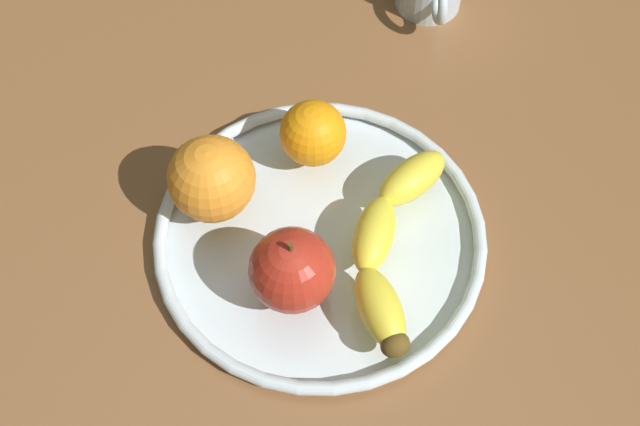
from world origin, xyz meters
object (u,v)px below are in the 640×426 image
apple (292,270)px  banana (389,242)px  orange_back_left (212,179)px  fruit_bowl (320,235)px  orange_front_left (312,133)px

apple → banana: bearing=109.7°
orange_back_left → banana: bearing=67.3°
fruit_bowl → apple: 7.65cm
apple → orange_back_left: (-9.24, -6.44, 0.27)cm
orange_front_left → fruit_bowl: bearing=0.7°
banana → orange_front_left: orange_front_left is taller
banana → orange_back_left: bearing=-93.2°
apple → orange_front_left: size_ratio=1.30×
banana → apple: (3.02, -8.45, 1.85)cm
banana → orange_front_left: 12.58cm
fruit_bowl → banana: bearing=65.9°
banana → orange_front_left: (-11.06, -5.86, 1.34)cm
fruit_bowl → banana: size_ratio=1.45×
orange_front_left → apple: bearing=-10.4°
apple → orange_front_left: 14.33cm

